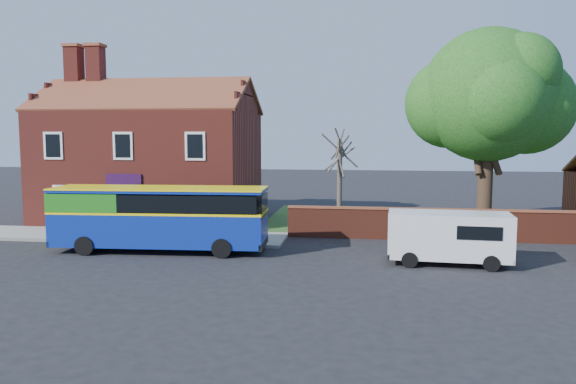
# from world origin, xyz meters

# --- Properties ---
(ground) EXTENTS (120.00, 120.00, 0.00)m
(ground) POSITION_xyz_m (0.00, 0.00, 0.00)
(ground) COLOR black
(ground) RESTS_ON ground
(pavement) EXTENTS (18.00, 3.50, 0.12)m
(pavement) POSITION_xyz_m (-7.00, 5.75, 0.06)
(pavement) COLOR gray
(pavement) RESTS_ON ground
(kerb) EXTENTS (18.00, 0.15, 0.14)m
(kerb) POSITION_xyz_m (-7.00, 4.00, 0.07)
(kerb) COLOR slate
(kerb) RESTS_ON ground
(grass_strip) EXTENTS (26.00, 12.00, 0.04)m
(grass_strip) POSITION_xyz_m (13.00, 13.00, 0.02)
(grass_strip) COLOR #426B28
(grass_strip) RESTS_ON ground
(shop_building) EXTENTS (12.30, 8.13, 10.50)m
(shop_building) POSITION_xyz_m (-7.02, 11.50, 3.41)
(shop_building) COLOR maroon
(shop_building) RESTS_ON ground
(boundary_wall) EXTENTS (22.00, 0.38, 1.60)m
(boundary_wall) POSITION_xyz_m (13.00, 7.00, 0.81)
(boundary_wall) COLOR maroon
(boundary_wall) RESTS_ON ground
(bus) EXTENTS (9.57, 2.87, 2.89)m
(bus) POSITION_xyz_m (-3.47, 2.61, 1.64)
(bus) COLOR navy
(bus) RESTS_ON ground
(van_near) EXTENTS (4.90, 2.24, 2.10)m
(van_near) POSITION_xyz_m (9.27, 1.84, 1.18)
(van_near) COLOR silver
(van_near) RESTS_ON ground
(large_tree) EXTENTS (8.81, 6.97, 10.75)m
(large_tree) POSITION_xyz_m (12.29, 10.04, 7.04)
(large_tree) COLOR black
(large_tree) RESTS_ON ground
(bare_tree) EXTENTS (1.98, 2.36, 5.28)m
(bare_tree) POSITION_xyz_m (4.47, 9.90, 2.71)
(bare_tree) COLOR #4C4238
(bare_tree) RESTS_ON ground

